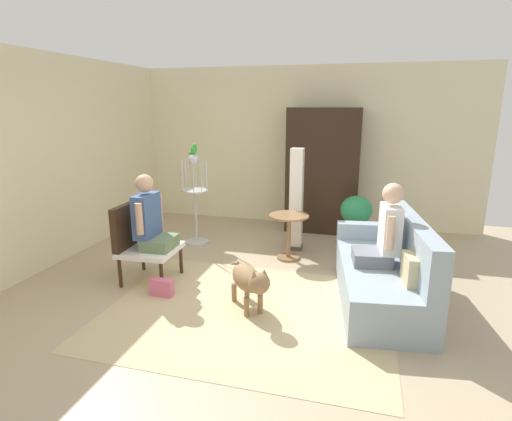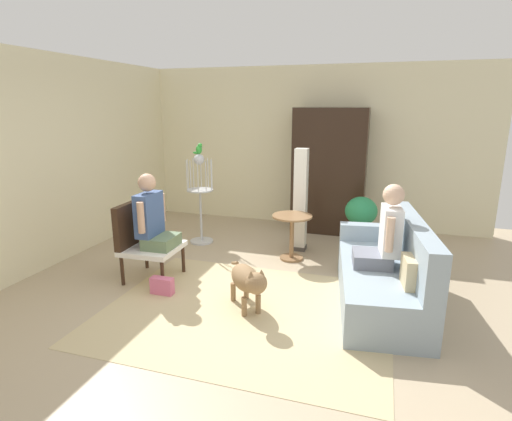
{
  "view_description": "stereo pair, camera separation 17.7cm",
  "coord_description": "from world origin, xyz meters",
  "views": [
    {
      "loc": [
        1.16,
        -3.96,
        2.08
      ],
      "look_at": [
        0.03,
        0.24,
        0.96
      ],
      "focal_mm": 28.68,
      "sensor_mm": 36.0,
      "label": 1
    },
    {
      "loc": [
        1.33,
        -3.91,
        2.08
      ],
      "look_at": [
        0.03,
        0.24,
        0.96
      ],
      "focal_mm": 28.68,
      "sensor_mm": 36.0,
      "label": 2
    }
  ],
  "objects": [
    {
      "name": "potted_plant",
      "position": [
        1.07,
        1.94,
        0.55
      ],
      "size": [
        0.46,
        0.46,
        0.82
      ],
      "color": "#996047",
      "rests_on": "ground"
    },
    {
      "name": "handbag",
      "position": [
        -0.97,
        -0.15,
        0.1
      ],
      "size": [
        0.26,
        0.1,
        0.2
      ],
      "primitive_type": "cube",
      "color": "#D8668C",
      "rests_on": "ground"
    },
    {
      "name": "couch",
      "position": [
        1.44,
        0.37,
        0.32
      ],
      "size": [
        1.05,
        1.99,
        0.93
      ],
      "color": "#8EA0AD",
      "rests_on": "ground"
    },
    {
      "name": "armoire_cabinet",
      "position": [
        0.48,
        2.88,
        1.03
      ],
      "size": [
        1.18,
        0.56,
        2.06
      ],
      "primitive_type": "cube",
      "color": "black",
      "rests_on": "ground"
    },
    {
      "name": "back_wall",
      "position": [
        0.0,
        3.29,
        1.38
      ],
      "size": [
        6.22,
        0.12,
        2.75
      ],
      "primitive_type": "cube",
      "color": "beige",
      "rests_on": "ground"
    },
    {
      "name": "person_on_armchair",
      "position": [
        -1.27,
        0.21,
        0.78
      ],
      "size": [
        0.43,
        0.57,
        0.89
      ],
      "color": "#617755"
    },
    {
      "name": "left_wall",
      "position": [
        -2.87,
        0.3,
        1.38
      ],
      "size": [
        0.12,
        7.05,
        2.75
      ],
      "primitive_type": "cube",
      "color": "beige",
      "rests_on": "ground"
    },
    {
      "name": "parrot",
      "position": [
        -1.31,
        1.66,
        1.46
      ],
      "size": [
        0.17,
        0.1,
        0.16
      ],
      "color": "green",
      "rests_on": "bird_cage_stand"
    },
    {
      "name": "round_end_table",
      "position": [
        0.19,
        1.36,
        0.42
      ],
      "size": [
        0.55,
        0.55,
        0.63
      ],
      "color": "olive",
      "rests_on": "ground"
    },
    {
      "name": "dog",
      "position": [
        0.08,
        -0.22,
        0.34
      ],
      "size": [
        0.59,
        0.71,
        0.55
      ],
      "color": "olive",
      "rests_on": "ground"
    },
    {
      "name": "armchair",
      "position": [
        -1.42,
        0.21,
        0.53
      ],
      "size": [
        0.65,
        0.67,
        0.95
      ],
      "color": "#382316",
      "rests_on": "ground"
    },
    {
      "name": "column_lamp",
      "position": [
        0.22,
        1.79,
        0.74
      ],
      "size": [
        0.2,
        0.2,
        1.5
      ],
      "color": "#4C4742",
      "rests_on": "ground"
    },
    {
      "name": "ground_plane",
      "position": [
        0.0,
        0.0,
        0.0
      ],
      "size": [
        7.74,
        7.74,
        0.0
      ],
      "primitive_type": "plane",
      "color": "tan"
    },
    {
      "name": "area_rug",
      "position": [
        0.07,
        -0.26,
        0.0
      ],
      "size": [
        2.91,
        2.33,
        0.01
      ],
      "primitive_type": "cube",
      "color": "#C6B284",
      "rests_on": "ground"
    },
    {
      "name": "person_on_couch",
      "position": [
        1.4,
        0.34,
        0.79
      ],
      "size": [
        0.5,
        0.53,
        0.88
      ],
      "color": "slate"
    },
    {
      "name": "bird_cage_stand",
      "position": [
        -1.32,
        1.66,
        0.72
      ],
      "size": [
        0.4,
        0.4,
        1.38
      ],
      "color": "silver",
      "rests_on": "ground"
    }
  ]
}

